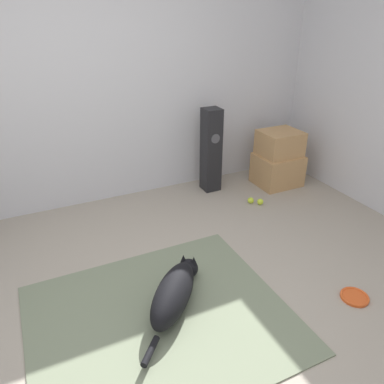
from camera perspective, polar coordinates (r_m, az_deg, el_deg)
The scene contains 10 objects.
ground_plane at distance 2.60m, azimuth -3.75°, elevation -20.99°, with size 12.00×12.00×0.00m, color #9E9384.
wall_back at distance 3.85m, azimuth -16.71°, elevation 15.98°, with size 8.00×0.06×2.55m.
area_rug at distance 2.70m, azimuth -4.84°, elevation -18.62°, with size 1.72×1.48×0.01m.
dog at distance 2.68m, azimuth -2.68°, elevation -14.98°, with size 0.69×0.76×0.27m.
frisbee at distance 3.07m, azimuth 23.53°, elevation -14.44°, with size 0.20×0.20×0.03m.
cardboard_box_lower at distance 4.52m, azimuth 12.87°, elevation 3.36°, with size 0.49×0.43×0.36m.
cardboard_box_upper at distance 4.42m, azimuth 13.24°, elevation 7.26°, with size 0.45×0.39×0.28m.
floor_speaker at distance 4.18m, azimuth 2.92°, elevation 6.34°, with size 0.19×0.19×0.94m.
tennis_ball_by_boxes at distance 4.06m, azimuth 10.37°, elevation -1.46°, with size 0.07×0.07×0.07m.
tennis_ball_near_speaker at distance 4.07m, azimuth 8.93°, elevation -1.26°, with size 0.07×0.07×0.07m.
Camera 1 is at (-0.61, -1.64, 1.92)m, focal length 35.00 mm.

